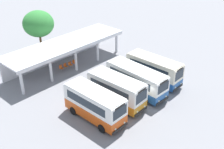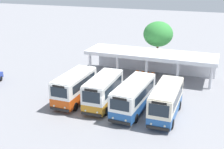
# 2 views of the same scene
# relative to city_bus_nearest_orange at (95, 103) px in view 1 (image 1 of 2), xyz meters

# --- Properties ---
(ground_plane) EXTENTS (180.00, 180.00, 0.00)m
(ground_plane) POSITION_rel_city_bus_nearest_orange_xyz_m (5.44, -2.13, -1.78)
(ground_plane) COLOR gray
(city_bus_nearest_orange) EXTENTS (2.42, 6.78, 3.23)m
(city_bus_nearest_orange) POSITION_rel_city_bus_nearest_orange_xyz_m (0.00, 0.00, 0.00)
(city_bus_nearest_orange) COLOR black
(city_bus_nearest_orange) RESTS_ON ground
(city_bus_second_in_row) EXTENTS (2.50, 6.70, 3.25)m
(city_bus_second_in_row) POSITION_rel_city_bus_nearest_orange_xyz_m (3.35, 0.09, 0.01)
(city_bus_second_in_row) COLOR black
(city_bus_second_in_row) RESTS_ON ground
(city_bus_middle_cream) EXTENTS (2.74, 7.74, 3.08)m
(city_bus_middle_cream) POSITION_rel_city_bus_nearest_orange_xyz_m (6.71, 0.04, -0.07)
(city_bus_middle_cream) COLOR black
(city_bus_middle_cream) RESTS_ON ground
(city_bus_fourth_amber) EXTENTS (2.34, 7.11, 3.17)m
(city_bus_fourth_amber) POSITION_rel_city_bus_nearest_orange_xyz_m (10.06, -0.06, -0.03)
(city_bus_fourth_amber) COLOR black
(city_bus_fourth_amber) RESTS_ON ground
(terminal_canopy) EXTENTS (17.48, 5.03, 3.40)m
(terminal_canopy) POSITION_rel_city_bus_nearest_orange_xyz_m (5.62, 11.86, 0.80)
(terminal_canopy) COLOR silver
(terminal_canopy) RESTS_ON ground
(waiting_chair_end_by_column) EXTENTS (0.45, 0.45, 0.86)m
(waiting_chair_end_by_column) POSITION_rel_city_bus_nearest_orange_xyz_m (4.05, 10.59, -1.26)
(waiting_chair_end_by_column) COLOR slate
(waiting_chair_end_by_column) RESTS_ON ground
(waiting_chair_second_from_end) EXTENTS (0.45, 0.45, 0.86)m
(waiting_chair_second_from_end) POSITION_rel_city_bus_nearest_orange_xyz_m (4.78, 10.59, -1.26)
(waiting_chair_second_from_end) COLOR slate
(waiting_chair_second_from_end) RESTS_ON ground
(waiting_chair_middle_seat) EXTENTS (0.45, 0.45, 0.86)m
(waiting_chair_middle_seat) POSITION_rel_city_bus_nearest_orange_xyz_m (5.51, 10.47, -1.26)
(waiting_chair_middle_seat) COLOR slate
(waiting_chair_middle_seat) RESTS_ON ground
(waiting_chair_fourth_seat) EXTENTS (0.45, 0.45, 0.86)m
(waiting_chair_fourth_seat) POSITION_rel_city_bus_nearest_orange_xyz_m (6.24, 10.50, -1.26)
(waiting_chair_fourth_seat) COLOR slate
(waiting_chair_fourth_seat) RESTS_ON ground
(roadside_tree_behind_canopy) EXTENTS (4.41, 4.41, 6.75)m
(roadside_tree_behind_canopy) POSITION_rel_city_bus_nearest_orange_xyz_m (5.37, 16.78, 3.07)
(roadside_tree_behind_canopy) COLOR brown
(roadside_tree_behind_canopy) RESTS_ON ground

